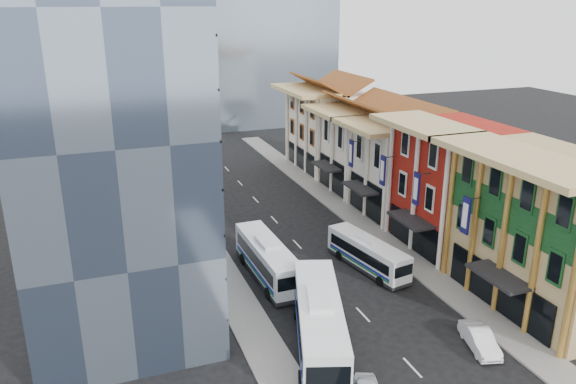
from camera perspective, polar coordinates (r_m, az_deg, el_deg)
name	(u,v)px	position (r m, az deg, el deg)	size (l,w,h in m)	color
ground	(421,377)	(38.73, 13.34, -17.79)	(200.00, 200.00, 0.00)	black
sidewalk_right	(374,232)	(59.00, 8.68, -4.03)	(3.00, 90.00, 0.15)	slate
sidewalk_left	(213,256)	(53.43, -7.65, -6.49)	(3.00, 90.00, 0.15)	slate
shophouse_tan	(548,232)	(47.46, 24.88, -3.72)	(8.00, 14.00, 12.00)	tan
shophouse_red	(453,186)	(55.90, 16.39, 0.57)	(8.00, 10.00, 12.00)	maroon
shophouse_cream_near	(400,170)	(63.67, 11.32, 2.24)	(8.00, 9.00, 10.00)	white
shophouse_cream_mid	(363,151)	(71.19, 7.59, 4.20)	(8.00, 9.00, 10.00)	white
shophouse_cream_far	(329,130)	(80.24, 4.14, 6.35)	(8.00, 12.00, 11.00)	white
office_tower	(103,110)	(45.05, -18.30, 7.95)	(12.00, 26.00, 30.00)	#44536B
office_block_far	(109,143)	(69.21, -17.74, 4.75)	(10.00, 18.00, 14.00)	gray
bus_left_near	(319,322)	(39.29, 3.21, -13.06)	(2.98, 12.73, 4.08)	white
bus_left_far	(268,259)	(48.65, -2.09, -6.79)	(2.56, 10.95, 3.51)	white
bus_right	(368,253)	(50.69, 8.10, -6.18)	(2.21, 9.44, 3.03)	white
sedan_right	(480,339)	(42.06, 18.90, -13.97)	(1.50, 4.28, 1.41)	white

